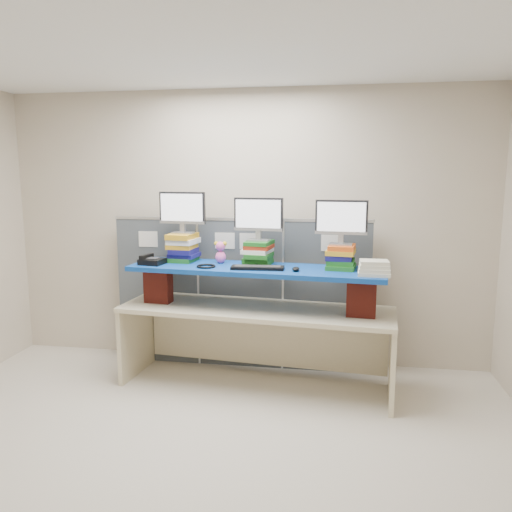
% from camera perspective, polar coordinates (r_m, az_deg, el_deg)
% --- Properties ---
extents(room, '(5.00, 4.00, 2.80)m').
position_cam_1_polar(room, '(3.24, -7.87, -0.59)').
color(room, beige).
rests_on(room, ground).
extents(cubicle_partition, '(2.60, 0.06, 1.53)m').
position_cam_1_polar(cubicle_partition, '(5.06, -1.79, -4.20)').
color(cubicle_partition, '#41474C').
rests_on(cubicle_partition, ground).
extents(desk, '(2.53, 0.95, 0.75)m').
position_cam_1_polar(desk, '(4.61, 0.00, -7.72)').
color(desk, beige).
rests_on(desk, ground).
extents(brick_pier_left, '(0.26, 0.16, 0.33)m').
position_cam_1_polar(brick_pier_left, '(4.80, -11.10, -3.27)').
color(brick_pier_left, maroon).
rests_on(brick_pier_left, desk).
extents(brick_pier_right, '(0.26, 0.16, 0.33)m').
position_cam_1_polar(brick_pier_right, '(4.34, 11.97, -4.64)').
color(brick_pier_right, maroon).
rests_on(brick_pier_right, desk).
extents(blue_board, '(2.34, 0.79, 0.04)m').
position_cam_1_polar(blue_board, '(4.48, 0.00, -1.52)').
color(blue_board, navy).
rests_on(blue_board, brick_pier_left).
extents(book_stack_left, '(0.28, 0.33, 0.27)m').
position_cam_1_polar(book_stack_left, '(4.81, -8.32, 1.02)').
color(book_stack_left, '#1A611C').
rests_on(book_stack_left, blue_board).
extents(book_stack_center, '(0.28, 0.34, 0.22)m').
position_cam_1_polar(book_stack_center, '(4.58, 0.28, 0.35)').
color(book_stack_center, '#1A611C').
rests_on(book_stack_center, blue_board).
extents(book_stack_right, '(0.28, 0.33, 0.21)m').
position_cam_1_polar(book_stack_right, '(4.46, 9.65, -0.09)').
color(book_stack_right, '#1A611C').
rests_on(book_stack_right, blue_board).
extents(monitor_left, '(0.45, 0.14, 0.39)m').
position_cam_1_polar(monitor_left, '(4.77, -8.42, 5.22)').
color(monitor_left, '#9C9CA1').
rests_on(monitor_left, book_stack_left).
extents(monitor_center, '(0.45, 0.14, 0.39)m').
position_cam_1_polar(monitor_center, '(4.54, 0.28, 4.53)').
color(monitor_center, '#9C9CA1').
rests_on(monitor_center, book_stack_center).
extents(monitor_right, '(0.45, 0.14, 0.39)m').
position_cam_1_polar(monitor_right, '(4.41, 9.73, 4.12)').
color(monitor_right, '#9C9CA1').
rests_on(monitor_right, book_stack_right).
extents(keyboard, '(0.47, 0.18, 0.03)m').
position_cam_1_polar(keyboard, '(4.37, 0.18, -1.33)').
color(keyboard, black).
rests_on(keyboard, blue_board).
extents(mouse, '(0.09, 0.13, 0.04)m').
position_cam_1_polar(mouse, '(4.30, 4.57, -1.48)').
color(mouse, black).
rests_on(mouse, blue_board).
extents(desk_phone, '(0.24, 0.22, 0.09)m').
position_cam_1_polar(desk_phone, '(4.71, -11.84, -0.52)').
color(desk_phone, black).
rests_on(desk_phone, blue_board).
extents(headset, '(0.21, 0.21, 0.02)m').
position_cam_1_polar(headset, '(4.49, -5.73, -1.17)').
color(headset, black).
rests_on(headset, blue_board).
extents(plush_toy, '(0.12, 0.09, 0.21)m').
position_cam_1_polar(plush_toy, '(4.67, -4.07, 0.46)').
color(plush_toy, '#FF61B4').
rests_on(plush_toy, blue_board).
extents(binder_stack, '(0.26, 0.21, 0.12)m').
position_cam_1_polar(binder_stack, '(4.22, 13.35, -1.38)').
color(binder_stack, '#EAE5C7').
rests_on(binder_stack, blue_board).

